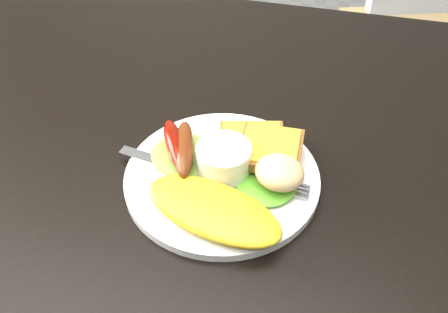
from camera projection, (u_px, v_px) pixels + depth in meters
The scene contains 13 objects.
dining_table at pixel (262, 170), 0.66m from camera, with size 1.20×0.80×0.04m, color black.
person at pixel (433, 30), 1.00m from camera, with size 0.49×0.33×1.37m, color navy.
plate at pixel (222, 178), 0.61m from camera, with size 0.23×0.23×0.01m, color white.
lettuce_left at pixel (185, 155), 0.63m from camera, with size 0.08×0.08×0.01m, color olive.
lettuce_right at pixel (266, 187), 0.59m from camera, with size 0.07×0.06×0.01m, color #479F1D.
omelette at pixel (213, 210), 0.56m from camera, with size 0.16×0.08×0.02m, color gold.
sausage_a at pixel (175, 145), 0.62m from camera, with size 0.02×0.09×0.02m, color #710100.
sausage_b at pixel (184, 148), 0.61m from camera, with size 0.02×0.10×0.02m, color maroon.
ramekin at pixel (224, 160), 0.60m from camera, with size 0.06×0.06×0.04m, color white.
toast_a at pixel (252, 146), 0.64m from camera, with size 0.08×0.08×0.01m, color olive.
toast_b at pixel (270, 149), 0.61m from camera, with size 0.07×0.07×0.01m, color brown.
potato_salad at pixel (279, 172), 0.58m from camera, with size 0.06×0.05×0.03m, color #F8FBBA.
fork at pixel (185, 170), 0.61m from camera, with size 0.17×0.01×0.00m, color #ADAFB7.
Camera 1 is at (0.06, -0.46, 1.20)m, focal length 42.00 mm.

